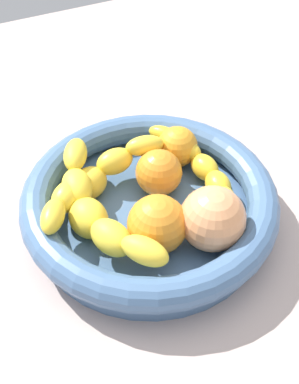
# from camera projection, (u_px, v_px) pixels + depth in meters

# --- Properties ---
(kitchen_counter) EXTENTS (1.20, 1.20, 0.03)m
(kitchen_counter) POSITION_uv_depth(u_px,v_px,m) (150.00, 229.00, 0.63)
(kitchen_counter) COLOR #B6A199
(kitchen_counter) RESTS_ON ground
(fruit_bowl) EXTENTS (0.31, 0.31, 0.06)m
(fruit_bowl) POSITION_uv_depth(u_px,v_px,m) (150.00, 204.00, 0.60)
(fruit_bowl) COLOR #486993
(fruit_bowl) RESTS_ON kitchen_counter
(banana_draped_left) EXTENTS (0.19, 0.11, 0.06)m
(banana_draped_left) POSITION_uv_depth(u_px,v_px,m) (93.00, 180.00, 0.60)
(banana_draped_left) COLOR yellow
(banana_draped_left) RESTS_ON fruit_bowl
(banana_draped_right) EXTENTS (0.08, 0.23, 0.06)m
(banana_draped_right) POSITION_uv_depth(u_px,v_px,m) (96.00, 210.00, 0.56)
(banana_draped_right) COLOR yellow
(banana_draped_right) RESTS_ON fruit_bowl
(banana_arching_top) EXTENTS (0.07, 0.21, 0.04)m
(banana_arching_top) POSITION_uv_depth(u_px,v_px,m) (205.00, 175.00, 0.61)
(banana_arching_top) COLOR yellow
(banana_arching_top) RESTS_ON fruit_bowl
(orange_front) EXTENTS (0.06, 0.06, 0.06)m
(orange_front) POSITION_uv_depth(u_px,v_px,m) (159.00, 173.00, 0.61)
(orange_front) COLOR orange
(orange_front) RESTS_ON fruit_bowl
(orange_mid_left) EXTENTS (0.05, 0.05, 0.05)m
(orange_mid_left) POSITION_uv_depth(u_px,v_px,m) (177.00, 147.00, 0.65)
(orange_mid_left) COLOR orange
(orange_mid_left) RESTS_ON fruit_bowl
(orange_mid_right) EXTENTS (0.07, 0.07, 0.07)m
(orange_mid_right) POSITION_uv_depth(u_px,v_px,m) (157.00, 224.00, 0.55)
(orange_mid_right) COLOR orange
(orange_mid_right) RESTS_ON fruit_bowl
(peach_blush) EXTENTS (0.07, 0.07, 0.07)m
(peach_blush) POSITION_uv_depth(u_px,v_px,m) (213.00, 219.00, 0.55)
(peach_blush) COLOR #F09E66
(peach_blush) RESTS_ON fruit_bowl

